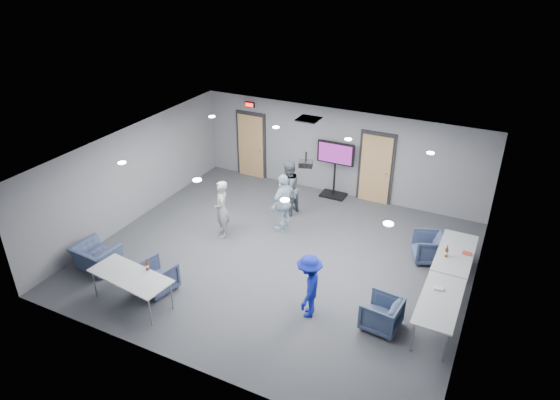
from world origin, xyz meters
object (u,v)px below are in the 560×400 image
at_px(chair_front_b, 97,257).
at_px(projector, 306,164).
at_px(person_d, 309,286).
at_px(person_b, 288,188).
at_px(chair_front_a, 157,277).
at_px(chair_right_c, 381,314).
at_px(table_right_b, 440,302).
at_px(bottle_front, 147,266).
at_px(person_a, 222,209).
at_px(bottle_right, 446,253).
at_px(chair_right_a, 429,248).
at_px(person_c, 284,203).
at_px(tv_stand, 335,166).
at_px(table_right_a, 455,254).
at_px(table_front_left, 130,277).

height_order(chair_front_b, projector, projector).
bearing_deg(person_d, person_b, -160.27).
bearing_deg(chair_front_a, chair_right_c, -156.10).
relative_size(table_right_b, bottle_front, 6.59).
distance_m(person_a, chair_front_b, 3.28).
xyz_separation_m(person_d, chair_right_c, (1.48, 0.28, -0.39)).
bearing_deg(bottle_right, bottle_front, -149.33).
distance_m(person_a, chair_right_a, 5.34).
xyz_separation_m(person_c, tv_stand, (0.49, 2.51, 0.17)).
height_order(bottle_front, bottle_right, bottle_right).
distance_m(chair_front_b, projector, 5.47).
distance_m(person_c, tv_stand, 2.57).
relative_size(person_c, table_right_a, 0.88).
distance_m(person_c, projector, 1.94).
bearing_deg(table_right_b, person_a, 78.60).
height_order(person_c, tv_stand, tv_stand).
bearing_deg(tv_stand, table_right_b, -49.40).
distance_m(person_a, bottle_right, 5.67).
bearing_deg(table_right_b, table_right_a, 0.00).
xyz_separation_m(table_front_left, tv_stand, (2.08, 6.75, 0.31)).
distance_m(chair_right_a, tv_stand, 4.07).
height_order(person_a, chair_front_b, person_a).
xyz_separation_m(chair_right_a, projector, (-2.94, -0.96, 2.05)).
relative_size(person_d, bottle_right, 4.92).
bearing_deg(chair_right_a, projector, -92.85).
relative_size(bottle_right, projector, 0.75).
bearing_deg(chair_front_a, bottle_right, -139.56).
xyz_separation_m(person_c, chair_front_a, (-1.40, -3.63, -0.48)).
bearing_deg(table_right_b, chair_front_a, 104.16).
xyz_separation_m(chair_right_c, chair_front_a, (-4.86, -1.03, 0.01)).
xyz_separation_m(chair_front_a, bottle_front, (0.03, -0.28, 0.49)).
bearing_deg(chair_front_b, bottle_right, -153.80).
distance_m(person_c, chair_front_a, 3.92).
bearing_deg(person_c, chair_front_b, -28.45).
bearing_deg(person_d, chair_front_a, -89.06).
height_order(person_d, bottle_front, person_d).
bearing_deg(person_b, chair_right_a, 92.43).
bearing_deg(person_a, tv_stand, 118.56).
xyz_separation_m(person_d, chair_front_a, (-3.38, -0.74, -0.38)).
height_order(table_front_left, bottle_front, bottle_front).
bearing_deg(table_right_b, bottle_right, 6.11).
relative_size(person_b, tv_stand, 0.93).
xyz_separation_m(chair_front_a, projector, (2.29, 2.95, 2.06)).
relative_size(person_c, chair_right_a, 2.12).
bearing_deg(chair_right_a, person_b, -118.83).
bearing_deg(person_c, bottle_right, 96.24).
bearing_deg(tv_stand, person_d, -74.59).
bearing_deg(person_b, bottle_front, -2.52).
bearing_deg(person_b, chair_front_a, -3.60).
relative_size(chair_right_c, table_front_left, 0.38).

